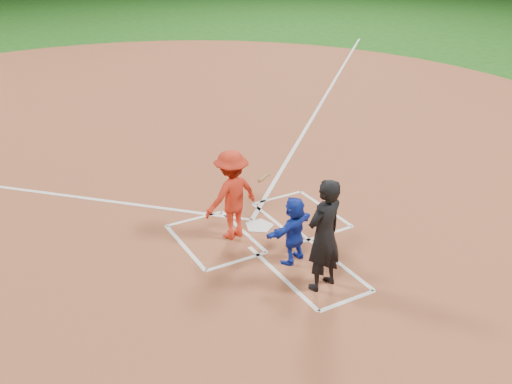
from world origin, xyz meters
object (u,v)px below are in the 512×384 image
home_plate (259,226)px  batter_at_plate (232,195)px  catcher (294,230)px  umpire (324,235)px

home_plate → batter_at_plate: 1.06m
catcher → batter_at_plate: 1.42m
home_plate → catcher: (-0.09, -1.36, 0.61)m
batter_at_plate → umpire: bearing=-77.0°
home_plate → umpire: bearing=87.0°
umpire → catcher: bearing=-103.1°
home_plate → catcher: size_ratio=0.49×
home_plate → batter_at_plate: bearing=5.9°
home_plate → batter_at_plate: (-0.62, -0.06, 0.86)m
catcher → umpire: bearing=69.3°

